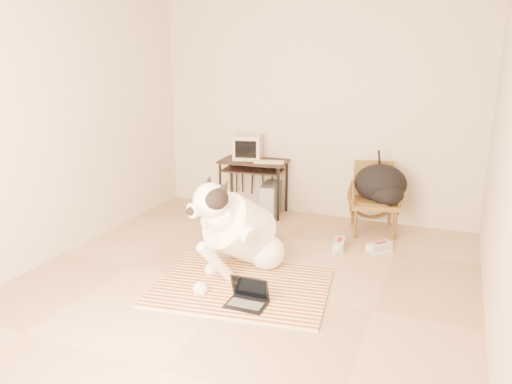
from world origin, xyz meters
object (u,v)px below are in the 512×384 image
Objects in this scene: dog at (239,231)px; rattan_chair at (374,198)px; crt_monitor at (248,147)px; computer_desk at (253,168)px; laptop at (248,297)px; pc_tower at (270,200)px; backpack at (382,185)px.

dog is 1.86m from rattan_chair.
computer_desk is at bearing -32.53° from crt_monitor.
computer_desk is (-0.89, 2.28, 0.53)m from laptop.
crt_monitor reaches higher than dog.
dog reaches higher than pc_tower.
computer_desk reaches higher than pc_tower.
laptop is at bearing -106.33° from rattan_chair.
crt_monitor is (-0.10, 0.07, 0.25)m from computer_desk.
dog is at bearing -69.54° from crt_monitor.
backpack is at bearing -5.78° from crt_monitor.
pc_tower is (-0.65, 2.27, 0.14)m from laptop.
dog is 1.90m from crt_monitor.
computer_desk is at bearing 177.99° from pc_tower.
backpack is (0.08, -0.02, 0.16)m from rattan_chair.
crt_monitor reaches higher than laptop.
pc_tower is at bearing 100.43° from dog.
computer_desk is at bearing 176.16° from backpack.
backpack reaches higher than pc_tower.
crt_monitor reaches higher than pc_tower.
crt_monitor is 0.51× the size of rattan_chair.
computer_desk is 2.16× the size of crt_monitor.
dog is 2.33× the size of backpack.
rattan_chair is 0.18m from backpack.
laptop is at bearing -68.71° from computer_desk.
rattan_chair is (1.63, -0.15, -0.45)m from crt_monitor.
dog is at bearing -79.57° from pc_tower.
crt_monitor is 0.85× the size of pc_tower.
dog reaches higher than computer_desk.
backpack is (1.07, 1.56, 0.17)m from dog.
crt_monitor is (-0.99, 2.35, 0.78)m from laptop.
computer_desk is at bearing 111.29° from laptop.
laptop is at bearing -74.02° from pc_tower.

